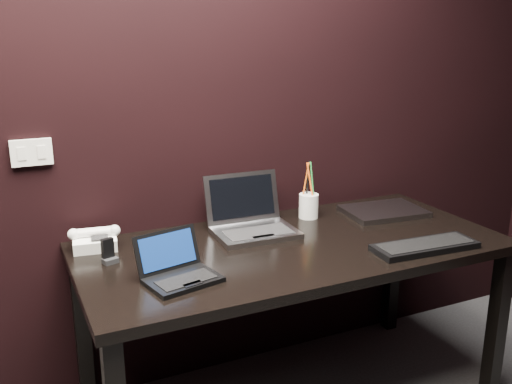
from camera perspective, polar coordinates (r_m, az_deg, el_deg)
name	(u,v)px	position (r m, az deg, el deg)	size (l,w,h in m)	color
wall_back	(186,96)	(2.41, -7.04, 9.48)	(4.00, 4.00, 0.00)	black
wall_switch	(31,152)	(2.32, -21.54, 3.70)	(0.15, 0.02, 0.10)	silver
desk	(293,261)	(2.33, 3.69, -6.91)	(1.70, 0.80, 0.74)	black
netbook	(179,271)	(1.98, -7.75, -7.85)	(0.28, 0.26, 0.15)	black
silver_laptop	(252,223)	(2.40, -0.43, -3.07)	(0.34, 0.31, 0.23)	#9C9DA1
ext_keyboard	(425,246)	(2.33, 16.53, -5.21)	(0.43, 0.17, 0.03)	black
closed_laptop	(384,211)	(2.72, 12.64, -1.89)	(0.38, 0.29, 0.02)	gray
desk_phone	(95,240)	(2.32, -15.82, -4.60)	(0.20, 0.17, 0.10)	white
mobile_phone	(109,254)	(2.17, -14.53, -5.98)	(0.06, 0.06, 0.09)	black
pen_cup	(309,205)	(2.60, 5.28, -1.28)	(0.11, 0.11, 0.26)	silver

